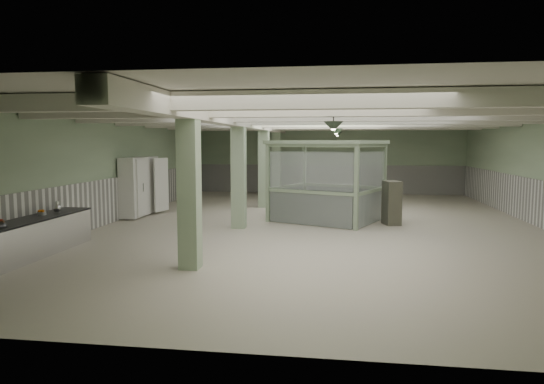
# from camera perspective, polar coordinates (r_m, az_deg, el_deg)

# --- Properties ---
(floor) EXTENTS (20.00, 20.00, 0.00)m
(floor) POSITION_cam_1_polar(r_m,az_deg,el_deg) (16.10, 5.61, -3.82)
(floor) COLOR #BEB7A6
(floor) RESTS_ON ground
(ceiling) EXTENTS (14.00, 20.00, 0.02)m
(ceiling) POSITION_cam_1_polar(r_m,az_deg,el_deg) (15.90, 5.74, 9.08)
(ceiling) COLOR silver
(ceiling) RESTS_ON wall_back
(wall_back) EXTENTS (14.00, 0.02, 3.60)m
(wall_back) POSITION_cam_1_polar(r_m,az_deg,el_deg) (25.88, 6.64, 3.84)
(wall_back) COLOR #9BB38F
(wall_back) RESTS_ON floor
(wall_front) EXTENTS (14.00, 0.02, 3.60)m
(wall_front) POSITION_cam_1_polar(r_m,az_deg,el_deg) (5.97, 1.47, -2.83)
(wall_front) COLOR #9BB38F
(wall_front) RESTS_ON floor
(wall_left) EXTENTS (0.02, 20.00, 3.60)m
(wall_left) POSITION_cam_1_polar(r_m,az_deg,el_deg) (17.64, -17.70, 2.67)
(wall_left) COLOR #9BB38F
(wall_left) RESTS_ON floor
(wainscot_left) EXTENTS (0.05, 19.90, 1.50)m
(wainscot_left) POSITION_cam_1_polar(r_m,az_deg,el_deg) (17.72, -17.53, -0.72)
(wainscot_left) COLOR white
(wainscot_left) RESTS_ON floor
(wainscot_back) EXTENTS (13.90, 0.05, 1.50)m
(wainscot_back) POSITION_cam_1_polar(r_m,az_deg,el_deg) (25.92, 6.61, 1.52)
(wainscot_back) COLOR white
(wainscot_back) RESTS_ON floor
(girder) EXTENTS (0.45, 19.90, 0.40)m
(girder) POSITION_cam_1_polar(r_m,az_deg,el_deg) (16.19, -3.24, 8.26)
(girder) COLOR silver
(girder) RESTS_ON ceiling
(beam_a) EXTENTS (13.90, 0.35, 0.32)m
(beam_a) POSITION_cam_1_polar(r_m,az_deg,el_deg) (8.42, 3.52, 10.75)
(beam_a) COLOR silver
(beam_a) RESTS_ON ceiling
(beam_b) EXTENTS (13.90, 0.35, 0.32)m
(beam_b) POSITION_cam_1_polar(r_m,az_deg,el_deg) (10.90, 4.60, 9.63)
(beam_b) COLOR silver
(beam_b) RESTS_ON ceiling
(beam_c) EXTENTS (13.90, 0.35, 0.32)m
(beam_c) POSITION_cam_1_polar(r_m,az_deg,el_deg) (13.39, 5.27, 8.92)
(beam_c) COLOR silver
(beam_c) RESTS_ON ceiling
(beam_d) EXTENTS (13.90, 0.35, 0.32)m
(beam_d) POSITION_cam_1_polar(r_m,az_deg,el_deg) (15.89, 5.73, 8.43)
(beam_d) COLOR silver
(beam_d) RESTS_ON ceiling
(beam_e) EXTENTS (13.90, 0.35, 0.32)m
(beam_e) POSITION_cam_1_polar(r_m,az_deg,el_deg) (18.38, 6.07, 8.08)
(beam_e) COLOR silver
(beam_e) RESTS_ON ceiling
(beam_f) EXTENTS (13.90, 0.35, 0.32)m
(beam_f) POSITION_cam_1_polar(r_m,az_deg,el_deg) (20.88, 6.32, 7.81)
(beam_f) COLOR silver
(beam_f) RESTS_ON ceiling
(beam_g) EXTENTS (13.90, 0.35, 0.32)m
(beam_g) POSITION_cam_1_polar(r_m,az_deg,el_deg) (23.38, 6.52, 7.60)
(beam_g) COLOR silver
(beam_g) RESTS_ON ceiling
(column_a) EXTENTS (0.42, 0.42, 3.60)m
(column_a) POSITION_cam_1_polar(r_m,az_deg,el_deg) (10.40, -9.72, 0.81)
(column_a) COLOR #9DB793
(column_a) RESTS_ON floor
(column_b) EXTENTS (0.42, 0.42, 3.60)m
(column_b) POSITION_cam_1_polar(r_m,az_deg,el_deg) (15.22, -3.95, 2.46)
(column_b) COLOR #9DB793
(column_b) RESTS_ON floor
(column_c) EXTENTS (0.42, 0.42, 3.60)m
(column_c) POSITION_cam_1_polar(r_m,az_deg,el_deg) (20.13, -0.97, 3.31)
(column_c) COLOR #9DB793
(column_c) RESTS_ON floor
(column_d) EXTENTS (0.42, 0.42, 3.60)m
(column_d) POSITION_cam_1_polar(r_m,az_deg,el_deg) (24.09, 0.54, 3.73)
(column_d) COLOR #9DB793
(column_d) RESTS_ON floor
(pendant_front) EXTENTS (0.44, 0.44, 0.22)m
(pendant_front) POSITION_cam_1_polar(r_m,az_deg,el_deg) (10.87, 7.24, 7.66)
(pendant_front) COLOR #283629
(pendant_front) RESTS_ON ceiling
(pendant_mid) EXTENTS (0.44, 0.44, 0.22)m
(pendant_mid) POSITION_cam_1_polar(r_m,az_deg,el_deg) (16.36, 7.56, 7.04)
(pendant_mid) COLOR #283629
(pendant_mid) RESTS_ON ceiling
(pendant_back) EXTENTS (0.44, 0.44, 0.22)m
(pendant_back) POSITION_cam_1_polar(r_m,az_deg,el_deg) (21.36, 7.70, 6.76)
(pendant_back) COLOR #283629
(pendant_back) RESTS_ON ceiling
(prep_counter) EXTENTS (0.81, 4.61, 0.91)m
(prep_counter) POSITION_cam_1_polar(r_m,az_deg,el_deg) (12.61, -27.09, -5.02)
(prep_counter) COLOR silver
(prep_counter) RESTS_ON floor
(pitcher_near) EXTENTS (0.23, 0.26, 0.29)m
(pitcher_near) POSITION_cam_1_polar(r_m,az_deg,el_deg) (13.65, -23.97, -1.61)
(pitcher_near) COLOR silver
(pitcher_near) RESTS_ON prep_counter
(orange_bowl) EXTENTS (0.28, 0.28, 0.08)m
(orange_bowl) POSITION_cam_1_polar(r_m,az_deg,el_deg) (13.29, -25.45, -2.33)
(orange_bowl) COLOR #B2B2B7
(orange_bowl) RESTS_ON prep_counter
(walkin_cooler) EXTENTS (0.86, 2.32, 2.12)m
(walkin_cooler) POSITION_cam_1_polar(r_m,az_deg,el_deg) (18.45, -15.23, 0.57)
(walkin_cooler) COLOR white
(walkin_cooler) RESTS_ON floor
(guard_booth) EXTENTS (4.29, 4.01, 2.77)m
(guard_booth) POSITION_cam_1_polar(r_m,az_deg,el_deg) (16.78, 6.53, 2.92)
(guard_booth) COLOR #8CA282
(guard_booth) RESTS_ON floor
(filing_cabinet) EXTENTS (0.62, 0.76, 1.44)m
(filing_cabinet) POSITION_cam_1_polar(r_m,az_deg,el_deg) (16.39, 13.90, -1.25)
(filing_cabinet) COLOR #5A5A4B
(filing_cabinet) RESTS_ON floor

